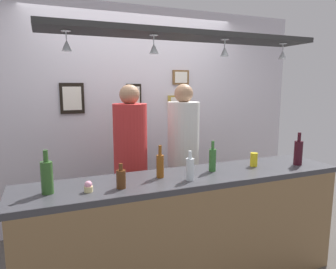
{
  "coord_description": "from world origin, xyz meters",
  "views": [
    {
      "loc": [
        -1.07,
        -2.5,
        1.68
      ],
      "look_at": [
        0.0,
        0.1,
        1.23
      ],
      "focal_mm": 32.73,
      "sensor_mm": 36.0,
      "label": 1
    }
  ],
  "objects_px": {
    "picture_frame_crest": "(134,95)",
    "person_left_red_shirt": "(131,151)",
    "bottle_beer_brown_stubby": "(121,179)",
    "bottle_beer_green_import": "(212,159)",
    "cupcake": "(88,187)",
    "bottle_wine_dark_red": "(298,152)",
    "picture_frame_upper_small": "(181,77)",
    "picture_frame_lower_pair": "(179,102)",
    "bottle_soda_clear": "(190,168)",
    "picture_frame_caricature": "(72,98)",
    "person_right_white_patterned_shirt": "(183,147)",
    "bottle_champagne_green": "(47,177)",
    "drink_can": "(254,160)",
    "bottle_beer_amber_tall": "(160,165)"
  },
  "relations": [
    {
      "from": "picture_frame_crest",
      "to": "picture_frame_upper_small",
      "type": "distance_m",
      "value": 0.65
    },
    {
      "from": "person_right_white_patterned_shirt",
      "to": "picture_frame_upper_small",
      "type": "relative_size",
      "value": 7.7
    },
    {
      "from": "bottle_soda_clear",
      "to": "cupcake",
      "type": "bearing_deg",
      "value": 178.01
    },
    {
      "from": "bottle_champagne_green",
      "to": "bottle_beer_green_import",
      "type": "height_order",
      "value": "bottle_champagne_green"
    },
    {
      "from": "bottle_champagne_green",
      "to": "picture_frame_caricature",
      "type": "xyz_separation_m",
      "value": [
        0.31,
        1.42,
        0.46
      ]
    },
    {
      "from": "bottle_soda_clear",
      "to": "picture_frame_caricature",
      "type": "bearing_deg",
      "value": 115.05
    },
    {
      "from": "bottle_champagne_green",
      "to": "bottle_beer_amber_tall",
      "type": "relative_size",
      "value": 1.15
    },
    {
      "from": "person_left_red_shirt",
      "to": "bottle_beer_green_import",
      "type": "bearing_deg",
      "value": -55.86
    },
    {
      "from": "drink_can",
      "to": "picture_frame_upper_small",
      "type": "distance_m",
      "value": 1.57
    },
    {
      "from": "bottle_beer_brown_stubby",
      "to": "drink_can",
      "type": "xyz_separation_m",
      "value": [
        1.25,
        0.13,
        -0.01
      ]
    },
    {
      "from": "bottle_wine_dark_red",
      "to": "cupcake",
      "type": "distance_m",
      "value": 1.88
    },
    {
      "from": "bottle_champagne_green",
      "to": "bottle_beer_green_import",
      "type": "bearing_deg",
      "value": 2.36
    },
    {
      "from": "person_right_white_patterned_shirt",
      "to": "picture_frame_caricature",
      "type": "relative_size",
      "value": 4.98
    },
    {
      "from": "person_left_red_shirt",
      "to": "bottle_champagne_green",
      "type": "bearing_deg",
      "value": -134.75
    },
    {
      "from": "bottle_beer_green_import",
      "to": "picture_frame_caricature",
      "type": "height_order",
      "value": "picture_frame_caricature"
    },
    {
      "from": "bottle_soda_clear",
      "to": "picture_frame_caricature",
      "type": "relative_size",
      "value": 0.68
    },
    {
      "from": "bottle_beer_green_import",
      "to": "picture_frame_upper_small",
      "type": "bearing_deg",
      "value": 76.6
    },
    {
      "from": "bottle_soda_clear",
      "to": "picture_frame_upper_small",
      "type": "relative_size",
      "value": 1.05
    },
    {
      "from": "picture_frame_crest",
      "to": "picture_frame_upper_small",
      "type": "xyz_separation_m",
      "value": [
        0.62,
        0.0,
        0.21
      ]
    },
    {
      "from": "person_left_red_shirt",
      "to": "bottle_soda_clear",
      "type": "xyz_separation_m",
      "value": [
        0.22,
        -0.91,
        0.03
      ]
    },
    {
      "from": "person_right_white_patterned_shirt",
      "to": "bottle_beer_brown_stubby",
      "type": "height_order",
      "value": "person_right_white_patterned_shirt"
    },
    {
      "from": "picture_frame_crest",
      "to": "person_left_red_shirt",
      "type": "bearing_deg",
      "value": -109.72
    },
    {
      "from": "drink_can",
      "to": "picture_frame_crest",
      "type": "bearing_deg",
      "value": 117.59
    },
    {
      "from": "picture_frame_caricature",
      "to": "picture_frame_lower_pair",
      "type": "relative_size",
      "value": 1.13
    },
    {
      "from": "bottle_beer_amber_tall",
      "to": "bottle_soda_clear",
      "type": "bearing_deg",
      "value": -39.25
    },
    {
      "from": "picture_frame_upper_small",
      "to": "picture_frame_lower_pair",
      "type": "xyz_separation_m",
      "value": [
        -0.02,
        0.0,
        -0.31
      ]
    },
    {
      "from": "person_left_red_shirt",
      "to": "person_right_white_patterned_shirt",
      "type": "distance_m",
      "value": 0.59
    },
    {
      "from": "picture_frame_upper_small",
      "to": "picture_frame_caricature",
      "type": "relative_size",
      "value": 0.65
    },
    {
      "from": "picture_frame_caricature",
      "to": "bottle_beer_green_import",
      "type": "bearing_deg",
      "value": -53.83
    },
    {
      "from": "person_left_red_shirt",
      "to": "cupcake",
      "type": "relative_size",
      "value": 21.63
    },
    {
      "from": "bottle_beer_brown_stubby",
      "to": "person_right_white_patterned_shirt",
      "type": "bearing_deg",
      "value": 44.54
    },
    {
      "from": "picture_frame_crest",
      "to": "picture_frame_lower_pair",
      "type": "height_order",
      "value": "picture_frame_crest"
    },
    {
      "from": "bottle_wine_dark_red",
      "to": "picture_frame_lower_pair",
      "type": "bearing_deg",
      "value": 109.68
    },
    {
      "from": "bottle_beer_green_import",
      "to": "picture_frame_lower_pair",
      "type": "distance_m",
      "value": 1.45
    },
    {
      "from": "bottle_beer_amber_tall",
      "to": "drink_can",
      "type": "bearing_deg",
      "value": -0.22
    },
    {
      "from": "bottle_champagne_green",
      "to": "drink_can",
      "type": "xyz_separation_m",
      "value": [
        1.74,
        0.05,
        -0.06
      ]
    },
    {
      "from": "person_right_white_patterned_shirt",
      "to": "picture_frame_upper_small",
      "type": "distance_m",
      "value": 1.0
    },
    {
      "from": "bottle_beer_amber_tall",
      "to": "picture_frame_crest",
      "type": "distance_m",
      "value": 1.47
    },
    {
      "from": "person_left_red_shirt",
      "to": "person_right_white_patterned_shirt",
      "type": "height_order",
      "value": "person_right_white_patterned_shirt"
    },
    {
      "from": "bottle_beer_brown_stubby",
      "to": "bottle_beer_green_import",
      "type": "distance_m",
      "value": 0.84
    },
    {
      "from": "picture_frame_caricature",
      "to": "bottle_champagne_green",
      "type": "bearing_deg",
      "value": -102.31
    },
    {
      "from": "cupcake",
      "to": "picture_frame_crest",
      "type": "distance_m",
      "value": 1.77
    },
    {
      "from": "bottle_wine_dark_red",
      "to": "bottle_beer_green_import",
      "type": "relative_size",
      "value": 1.15
    },
    {
      "from": "person_left_red_shirt",
      "to": "bottle_beer_brown_stubby",
      "type": "distance_m",
      "value": 0.94
    },
    {
      "from": "person_left_red_shirt",
      "to": "drink_can",
      "type": "distance_m",
      "value": 1.2
    },
    {
      "from": "bottle_wine_dark_red",
      "to": "picture_frame_lower_pair",
      "type": "distance_m",
      "value": 1.62
    },
    {
      "from": "person_left_red_shirt",
      "to": "picture_frame_lower_pair",
      "type": "height_order",
      "value": "person_left_red_shirt"
    },
    {
      "from": "person_left_red_shirt",
      "to": "bottle_soda_clear",
      "type": "bearing_deg",
      "value": -76.27
    },
    {
      "from": "bottle_soda_clear",
      "to": "drink_can",
      "type": "bearing_deg",
      "value": 11.81
    },
    {
      "from": "bottle_wine_dark_red",
      "to": "picture_frame_upper_small",
      "type": "distance_m",
      "value": 1.72
    }
  ]
}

